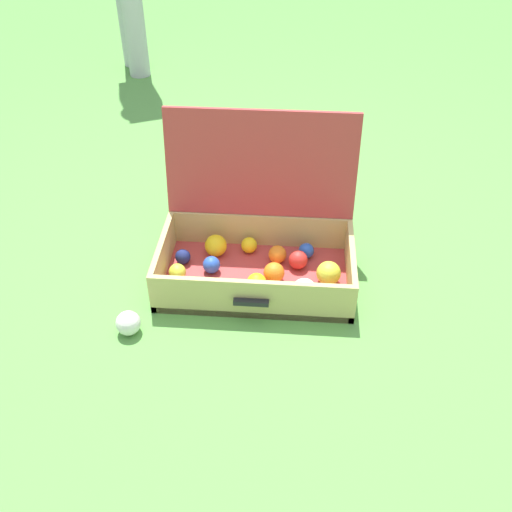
# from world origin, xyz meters

# --- Properties ---
(ground_plane) EXTENTS (16.00, 16.00, 0.00)m
(ground_plane) POSITION_xyz_m (0.00, 0.00, 0.00)
(ground_plane) COLOR #569342
(open_suitcase) EXTENTS (0.65, 0.46, 0.52)m
(open_suitcase) POSITION_xyz_m (-0.03, 0.12, 0.11)
(open_suitcase) COLOR #B23838
(open_suitcase) RESTS_ON ground
(stray_ball_on_grass) EXTENTS (0.08, 0.08, 0.08)m
(stray_ball_on_grass) POSITION_xyz_m (-0.41, -0.21, 0.04)
(stray_ball_on_grass) COLOR white
(stray_ball_on_grass) RESTS_ON ground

